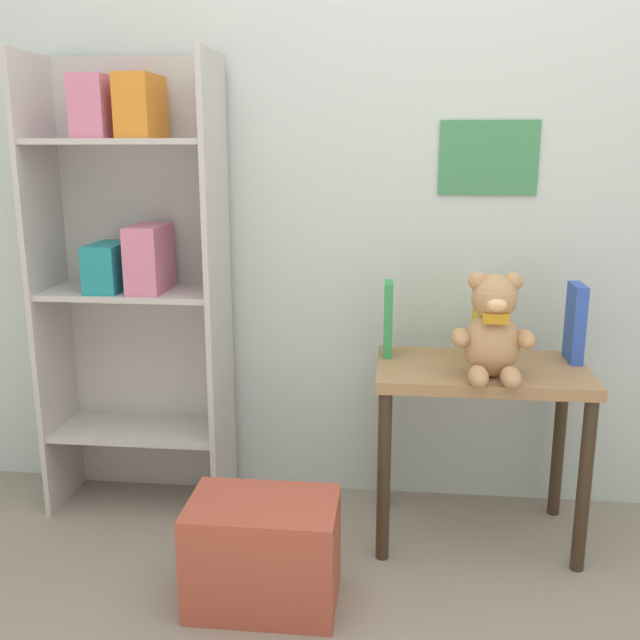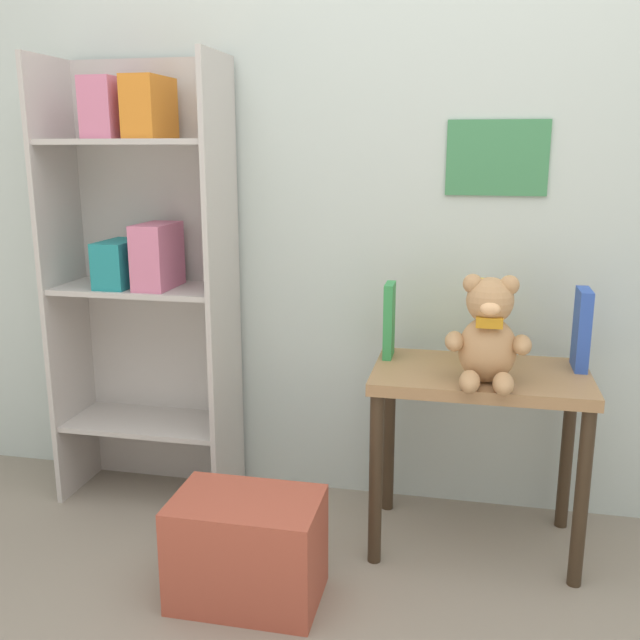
# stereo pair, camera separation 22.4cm
# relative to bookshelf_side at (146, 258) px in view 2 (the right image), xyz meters

# --- Properties ---
(wall_back) EXTENTS (4.80, 0.07, 2.50)m
(wall_back) POSITION_rel_bookshelf_side_xyz_m (0.92, 0.16, 0.40)
(wall_back) COLOR silver
(wall_back) RESTS_ON ground_plane
(bookshelf_side) EXTENTS (0.60, 0.29, 1.50)m
(bookshelf_side) POSITION_rel_bookshelf_side_xyz_m (0.00, 0.00, 0.00)
(bookshelf_side) COLOR #BCB7B2
(bookshelf_side) RESTS_ON ground_plane
(display_table) EXTENTS (0.64, 0.39, 0.57)m
(display_table) POSITION_rel_bookshelf_side_xyz_m (1.13, -0.14, -0.38)
(display_table) COLOR #9E754C
(display_table) RESTS_ON ground_plane
(teddy_bear) EXTENTS (0.24, 0.22, 0.31)m
(teddy_bear) POSITION_rel_bookshelf_side_xyz_m (1.14, -0.25, -0.14)
(teddy_bear) COLOR tan
(teddy_bear) RESTS_ON display_table
(book_standing_green) EXTENTS (0.03, 0.10, 0.24)m
(book_standing_green) POSITION_rel_bookshelf_side_xyz_m (0.84, -0.05, -0.17)
(book_standing_green) COLOR #33934C
(book_standing_green) RESTS_ON display_table
(book_standing_yellow) EXTENTS (0.04, 0.14, 0.25)m
(book_standing_yellow) POSITION_rel_bookshelf_side_xyz_m (1.13, -0.05, -0.16)
(book_standing_yellow) COLOR gold
(book_standing_yellow) RESTS_ON display_table
(book_standing_blue) EXTENTS (0.04, 0.13, 0.24)m
(book_standing_blue) POSITION_rel_bookshelf_side_xyz_m (1.42, -0.05, -0.16)
(book_standing_blue) COLOR #2D51B7
(book_standing_blue) RESTS_ON display_table
(storage_bin) EXTENTS (0.40, 0.26, 0.30)m
(storage_bin) POSITION_rel_bookshelf_side_xyz_m (0.52, -0.56, -0.70)
(storage_bin) COLOR #AD4C38
(storage_bin) RESTS_ON ground_plane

